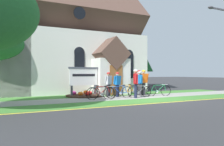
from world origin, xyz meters
The scene contains 22 objects.
ground centered at (0.00, 4.00, 0.00)m, with size 140.00×140.00×0.00m, color #333335.
sidewalk_slab centered at (-2.77, 1.84, 0.01)m, with size 32.00×2.18×0.01m, color #99968E.
grass_verge centered at (-2.77, -0.18, 0.00)m, with size 32.00×1.87×0.01m, color #427F33.
church_lawn centered at (-2.77, 4.00, 0.00)m, with size 24.00×2.13×0.01m, color #427F33.
curb_paint_stripe centered at (-2.77, -1.27, 0.00)m, with size 28.00×0.16×0.01m, color yellow.
church_building centered at (-3.08, 9.86, 4.68)m, with size 12.44×12.07×13.52m.
church_sign centered at (-2.87, 3.86, 1.28)m, with size 2.13×0.21×1.96m.
flower_bed centered at (-2.88, 3.67, 0.08)m, with size 2.50×2.50×0.34m.
bicycle_silver centered at (-1.27, 1.80, 0.38)m, with size 1.80×0.12×0.83m.
bicycle_black centered at (-2.68, 1.47, 0.37)m, with size 1.62×0.62×0.83m.
bicycle_green centered at (-0.39, 2.55, 0.38)m, with size 1.79×0.20×0.83m.
bicycle_red centered at (0.10, 1.61, 0.37)m, with size 1.70×0.14×0.80m.
bicycle_blue centered at (1.79, 1.82, 0.37)m, with size 1.69×0.56×0.79m.
bicycle_yellow centered at (-2.22, 2.34, 0.36)m, with size 1.72×0.08×0.80m.
cyclist_in_green_jersey centered at (1.04, 2.50, 1.05)m, with size 0.68×0.29×1.77m.
cyclist_in_red_jersey centered at (-1.09, 2.39, 0.93)m, with size 0.61×0.38×1.60m.
cyclist_in_yellow_jersey centered at (-1.46, 2.94, 0.93)m, with size 0.60×0.42×1.61m.
cyclist_in_orange_jersey centered at (0.69, 2.46, 0.98)m, with size 0.30×0.66×1.68m.
cyclist_in_blue_jersey centered at (-0.41, 1.27, 1.05)m, with size 0.39×0.65×1.77m.
cyclist_in_white_jersey centered at (0.95, 2.95, 1.04)m, with size 0.42×0.77×1.76m.
roadside_conifer centered at (3.80, 8.71, 4.03)m, with size 4.40×4.40×6.36m.
distant_hill centered at (-7.38, 60.21, 0.00)m, with size 71.36×36.31×22.01m, color #847A5B.
Camera 1 is at (-8.00, -10.57, 1.51)m, focal length 36.28 mm.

